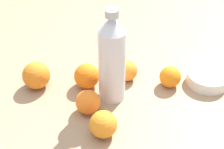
# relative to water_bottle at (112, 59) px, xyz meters

# --- Properties ---
(ground_plane) EXTENTS (2.40, 2.40, 0.00)m
(ground_plane) POSITION_rel_water_bottle_xyz_m (0.04, -0.05, -0.13)
(ground_plane) COLOR #9E7F60
(water_bottle) EXTENTS (0.08, 0.08, 0.28)m
(water_bottle) POSITION_rel_water_bottle_xyz_m (0.00, 0.00, 0.00)
(water_bottle) COLOR silver
(water_bottle) RESTS_ON ground_plane
(orange_0) EXTENTS (0.08, 0.08, 0.08)m
(orange_0) POSITION_rel_water_bottle_xyz_m (-0.07, 0.06, -0.09)
(orange_0) COLOR orange
(orange_0) RESTS_ON ground_plane
(orange_1) EXTENTS (0.07, 0.07, 0.07)m
(orange_1) POSITION_rel_water_bottle_xyz_m (-0.08, -0.05, -0.10)
(orange_1) COLOR orange
(orange_1) RESTS_ON ground_plane
(orange_2) EXTENTS (0.07, 0.07, 0.07)m
(orange_2) POSITION_rel_water_bottle_xyz_m (0.18, 0.02, -0.10)
(orange_2) COLOR orange
(orange_2) RESTS_ON ground_plane
(orange_3) EXTENTS (0.08, 0.08, 0.08)m
(orange_3) POSITION_rel_water_bottle_xyz_m (-0.22, 0.08, -0.09)
(orange_3) COLOR orange
(orange_3) RESTS_ON ground_plane
(orange_4) EXTENTS (0.07, 0.07, 0.07)m
(orange_4) POSITION_rel_water_bottle_xyz_m (-0.05, -0.15, -0.10)
(orange_4) COLOR orange
(orange_4) RESTS_ON ground_plane
(orange_5) EXTENTS (0.07, 0.07, 0.07)m
(orange_5) POSITION_rel_water_bottle_xyz_m (0.06, 0.07, -0.10)
(orange_5) COLOR orange
(orange_5) RESTS_ON ground_plane
(ceramic_bowl) EXTENTS (0.13, 0.13, 0.04)m
(ceramic_bowl) POSITION_rel_water_bottle_xyz_m (0.30, 0.01, -0.11)
(ceramic_bowl) COLOR white
(ceramic_bowl) RESTS_ON ground_plane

